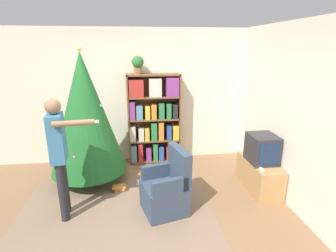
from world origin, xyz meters
The scene contains 13 objects.
ground_plane centered at (0.00, 0.00, 0.00)m, with size 14.00×14.00×0.00m, color #846042.
wall_back centered at (0.00, 2.25, 1.30)m, with size 8.00×0.10×2.60m.
wall_right centered at (2.30, 0.00, 1.30)m, with size 0.10×8.00×2.60m.
area_rug centered at (-0.26, 0.31, 0.00)m, with size 2.72×2.17×0.01m.
bookshelf centered at (0.42, 2.02, 0.87)m, with size 1.02×0.31×1.76m.
tv_stand centered at (2.02, 0.69, 0.24)m, with size 0.41×0.93×0.49m.
television centered at (2.02, 0.69, 0.71)m, with size 0.40×0.47×0.45m.
game_remote centered at (1.90, 0.41, 0.50)m, with size 0.04×0.12×0.02m.
christmas_tree centered at (-0.75, 1.33, 1.20)m, with size 1.26×1.26×2.26m.
armchair centered at (0.46, 0.30, 0.32)m, with size 0.69×0.68×0.92m.
standing_person centered at (-0.92, 0.34, 0.98)m, with size 0.67×0.47×1.65m.
potted_plant centered at (0.14, 2.03, 1.95)m, with size 0.22×0.22×0.33m.
book_pile_near_tree centered at (-0.23, 0.91, 0.05)m, with size 0.22×0.16×0.09m.
Camera 1 is at (0.07, -2.93, 2.25)m, focal length 28.00 mm.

